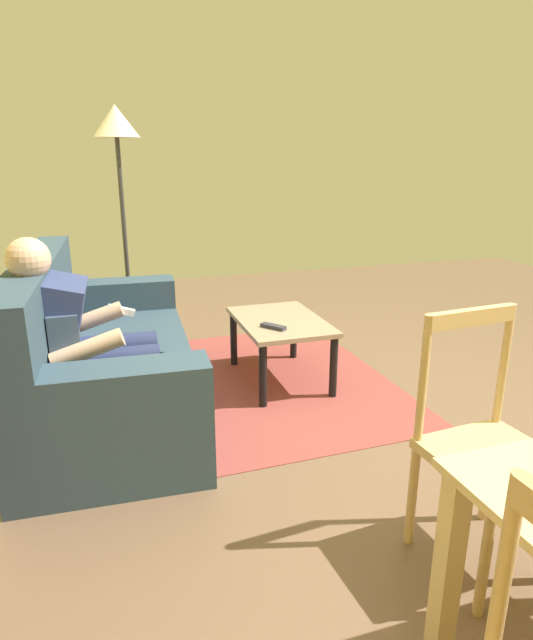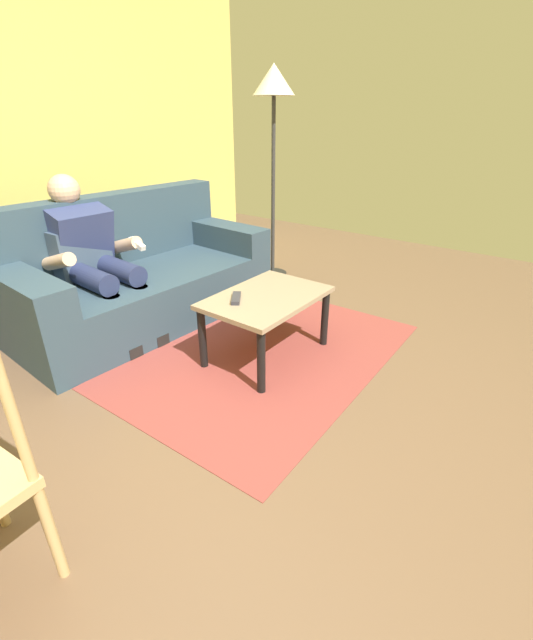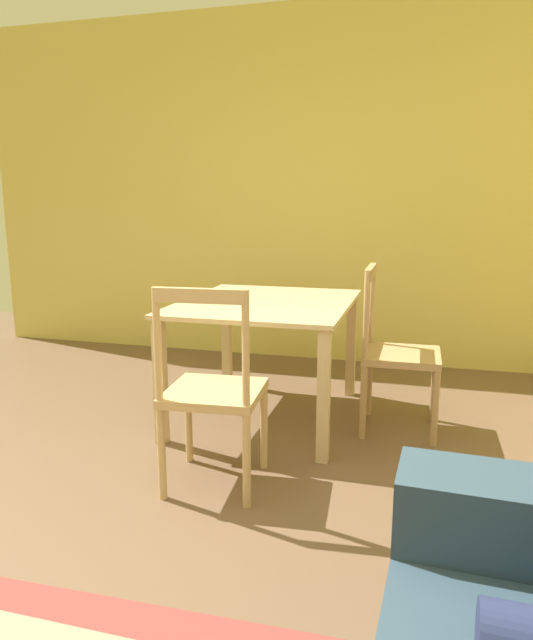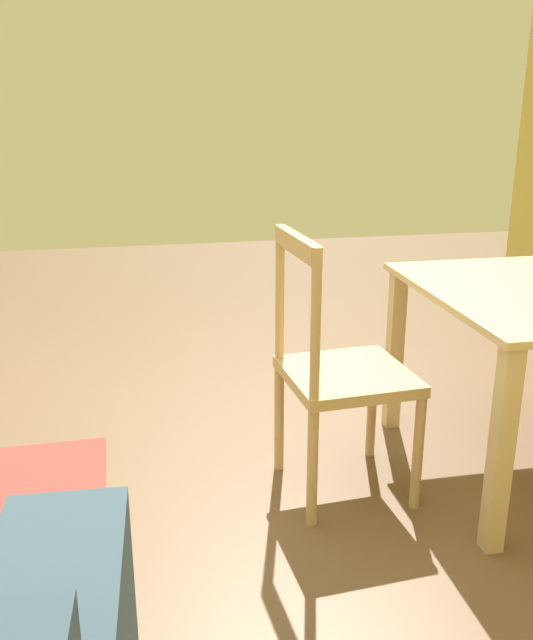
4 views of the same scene
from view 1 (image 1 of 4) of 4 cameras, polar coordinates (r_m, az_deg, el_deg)
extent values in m
plane|color=brown|center=(3.08, 14.04, -11.90)|extent=(8.51, 8.51, 0.00)
cube|color=#2D4251|center=(3.33, -16.14, -6.00)|extent=(1.99, 1.01, 0.39)
cube|color=#2D4251|center=(3.22, -23.18, 1.16)|extent=(1.96, 0.29, 0.53)
cube|color=#2D4251|center=(2.43, -16.92, -7.23)|extent=(0.28, 0.93, 0.21)
cube|color=#2D4251|center=(4.05, -16.38, 2.60)|extent=(0.28, 0.93, 0.21)
cube|color=#384960|center=(2.89, -20.73, -2.03)|extent=(0.40, 0.15, 0.36)
cube|color=navy|center=(2.90, -21.60, -0.77)|extent=(0.42, 0.35, 0.54)
sphere|color=#DBAD89|center=(2.83, -24.19, 6.00)|extent=(0.21, 0.21, 0.21)
cylinder|color=navy|center=(2.83, -15.81, -4.32)|extent=(0.17, 0.45, 0.15)
cylinder|color=#DBAD89|center=(2.94, -11.06, -8.85)|extent=(0.11, 0.11, 0.39)
cube|color=black|center=(3.02, -9.34, -11.40)|extent=(0.11, 0.24, 0.08)
cylinder|color=navy|center=(3.04, -15.80, -2.84)|extent=(0.17, 0.45, 0.15)
cylinder|color=#DBAD89|center=(3.14, -11.36, -7.12)|extent=(0.11, 0.11, 0.39)
cube|color=black|center=(3.21, -9.76, -9.56)|extent=(0.11, 0.24, 0.08)
cylinder|color=#DBAD89|center=(2.66, -18.63, -2.99)|extent=(0.11, 0.36, 0.19)
cylinder|color=#DBAD89|center=(3.14, -18.17, 0.08)|extent=(0.11, 0.36, 0.19)
cube|color=white|center=(3.12, -15.31, 1.01)|extent=(0.05, 0.16, 0.08)
cube|color=gray|center=(3.53, 1.48, -0.15)|extent=(0.80, 0.54, 0.03)
cylinder|color=black|center=(3.38, 7.19, -5.03)|extent=(0.05, 0.05, 0.40)
cylinder|color=black|center=(4.00, 2.93, -1.35)|extent=(0.05, 0.05, 0.40)
cylinder|color=black|center=(3.22, -0.38, -6.03)|extent=(0.05, 0.05, 0.40)
cylinder|color=black|center=(3.87, -3.54, -2.01)|extent=(0.05, 0.05, 0.40)
cube|color=#2D2D38|center=(3.34, 0.73, -0.71)|extent=(0.17, 0.14, 0.02)
cube|color=#D1B27F|center=(1.72, 18.71, -24.95)|extent=(0.06, 0.06, 0.69)
cylinder|color=tan|center=(1.22, 23.91, -24.67)|extent=(0.03, 0.03, 0.50)
cube|color=tan|center=(2.12, 23.25, -13.53)|extent=(0.45, 0.45, 0.04)
cylinder|color=tan|center=(2.02, 22.39, -22.70)|extent=(0.04, 0.04, 0.44)
cylinder|color=tan|center=(2.24, 15.38, -17.54)|extent=(0.04, 0.04, 0.44)
cylinder|color=tan|center=(2.46, 22.68, -14.88)|extent=(0.04, 0.04, 0.44)
cylinder|color=tan|center=(2.01, 16.44, -6.38)|extent=(0.03, 0.03, 0.51)
cylinder|color=tan|center=(2.26, 24.06, -4.60)|extent=(0.03, 0.03, 0.51)
cube|color=tan|center=(2.06, 21.12, 0.30)|extent=(0.07, 0.38, 0.06)
cube|color=brown|center=(3.68, 1.43, -6.31)|extent=(2.03, 1.45, 0.01)
cylinder|color=black|center=(4.71, -14.19, -1.34)|extent=(0.28, 0.28, 0.03)
cylinder|color=#333333|center=(4.53, -14.93, 8.15)|extent=(0.04, 0.04, 1.61)
cone|color=beige|center=(4.49, -15.89, 19.86)|extent=(0.36, 0.36, 0.24)
camera|label=2|loc=(2.87, 48.61, 11.37)|focal=23.76mm
camera|label=3|loc=(3.70, -11.96, 14.05)|focal=32.37mm
camera|label=4|loc=(2.23, -41.53, 10.47)|focal=39.17mm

